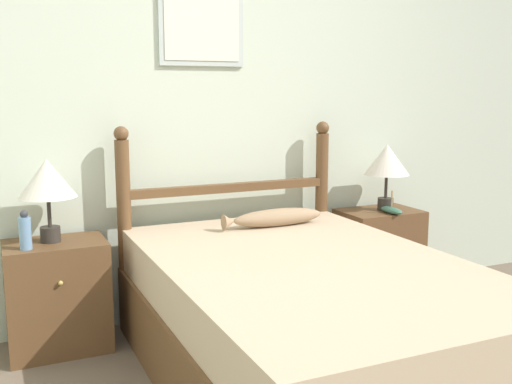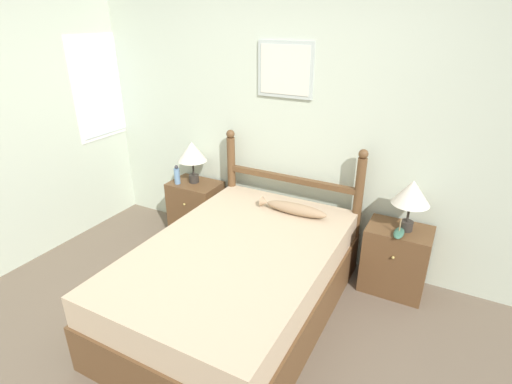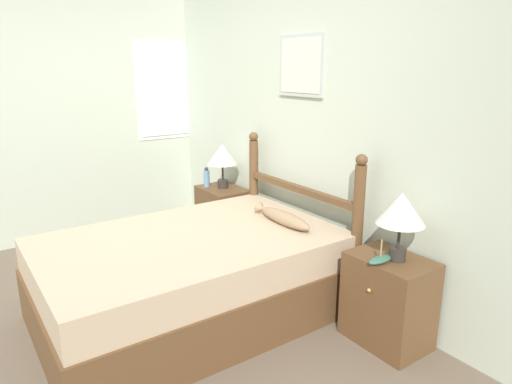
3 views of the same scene
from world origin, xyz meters
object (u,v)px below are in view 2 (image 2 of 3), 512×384
Objects in this scene: bottle at (177,175)px; bed at (238,280)px; nightstand_left at (196,208)px; table_lamp_left at (192,153)px; model_boat at (399,233)px; fish_pillow at (294,209)px; nightstand_right at (395,259)px; table_lamp_right at (412,194)px.

bed is at bearing -33.94° from bottle.
nightstand_left is 0.61m from table_lamp_left.
model_boat is 0.87m from fish_pillow.
fish_pillow is (1.19, -0.20, -0.26)m from table_lamp_left.
fish_pillow is (-0.86, -0.18, 0.35)m from nightstand_right.
table_lamp_right is at bearing 2.37° from bottle.
table_lamp_left is (-0.02, 0.01, 0.61)m from nightstand_left.
nightstand_right is (2.03, 0.00, 0.00)m from nightstand_left.
nightstand_left is 0.96× the size of fish_pillow.
bed is 1.45m from bottle.
model_boat is at bearing -3.61° from table_lamp_left.
table_lamp_right is (2.07, -0.00, 0.61)m from nightstand_left.
nightstand_left is at bearing 176.77° from model_boat.
bottle is at bearing 179.45° from model_boat.
fish_pillow is (1.32, -0.09, -0.03)m from bottle.
nightstand_right is 0.33m from model_boat.
table_lamp_right is 0.71× the size of fish_pillow.
bed is at bearing -40.71° from table_lamp_left.
model_boat is at bearing 36.61° from bed.
table_lamp_left reaches higher than nightstand_left.
fish_pillow is (-0.86, -0.07, 0.04)m from model_boat.
model_boat is (2.05, -0.13, -0.30)m from table_lamp_left.
model_boat reaches higher than bed.
bed is 0.79m from fish_pillow.
bottle is 1.32m from fish_pillow.
bottle is at bearing -139.25° from table_lamp_left.
fish_pillow reaches higher than nightstand_left.
table_lamp_left is at bearing 179.53° from table_lamp_right.
bottle reaches higher than bed.
nightstand_right is at bearing 176.28° from table_lamp_right.
bed is 1.31m from model_boat.
nightstand_right is 2.21m from bottle.
fish_pillow is at bearing -167.88° from nightstand_right.
table_lamp_right is (1.06, 0.87, 0.61)m from bed.
fish_pillow is at bearing -8.90° from nightstand_left.
table_lamp_left reaches higher than nightstand_right.
nightstand_left is at bearing 179.93° from table_lamp_right.
nightstand_left is (-1.02, 0.87, -0.00)m from bed.
model_boat is at bearing -3.23° from nightstand_left.
table_lamp_right is at bearing 73.12° from model_boat.
fish_pillow reaches higher than bed.
model_boat is at bearing -0.55° from bottle.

